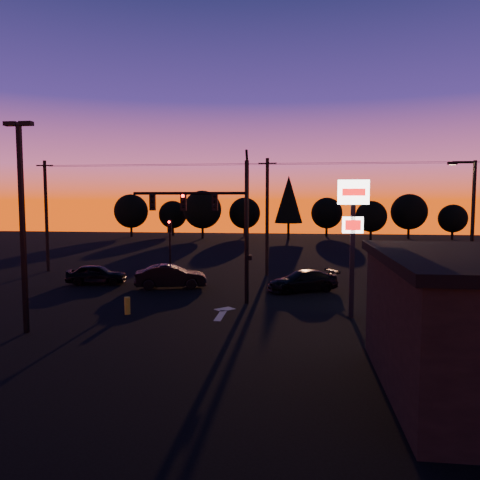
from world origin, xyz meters
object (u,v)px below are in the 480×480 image
object	(u,v)px
parking_lot_light	(22,213)
streetlight	(471,225)
car_right	(302,281)
suv_parked	(447,319)
pylon_sign	(353,219)
secondary_signal	(170,240)
bollard	(127,306)
car_mid	(171,276)
traffic_signal_mast	(218,216)
car_left	(97,274)

from	to	relation	value
parking_lot_light	streetlight	xyz separation A→B (m)	(21.41, 8.50, -0.85)
parking_lot_light	car_right	bearing A→B (deg)	41.84
parking_lot_light	suv_parked	distance (m)	18.79
pylon_sign	streetlight	world-z (taller)	streetlight
car_right	secondary_signal	bearing A→B (deg)	-135.27
pylon_sign	bollard	xyz separation A→B (m)	(-11.28, -0.76, -4.47)
parking_lot_light	car_mid	distance (m)	12.38
secondary_signal	car_mid	distance (m)	4.21
traffic_signal_mast	car_left	xyz separation A→B (m)	(-9.37, 4.73, -4.25)
car_right	car_mid	bearing A→B (deg)	-115.47
traffic_signal_mast	bollard	distance (m)	6.95
traffic_signal_mast	streetlight	distance (m)	14.10
traffic_signal_mast	bollard	xyz separation A→B (m)	(-4.18, -3.26, -4.50)
car_right	suv_parked	world-z (taller)	suv_parked
streetlight	car_left	xyz separation A→B (m)	(-23.38, 3.23, -3.73)
parking_lot_light	secondary_signal	bearing A→B (deg)	80.21
traffic_signal_mast	bollard	size ratio (longest dim) A/B	9.73
suv_parked	car_right	bearing A→B (deg)	107.72
traffic_signal_mast	secondary_signal	bearing A→B (deg)	123.19
traffic_signal_mast	secondary_signal	distance (m)	9.19
bollard	car_right	size ratio (longest dim) A/B	0.19
pylon_sign	streetlight	size ratio (longest dim) A/B	0.85
secondary_signal	car_mid	bearing A→B (deg)	-73.77
suv_parked	traffic_signal_mast	bearing A→B (deg)	138.22
traffic_signal_mast	car_mid	world-z (taller)	traffic_signal_mast
car_left	car_mid	distance (m)	5.54
streetlight	suv_parked	size ratio (longest dim) A/B	1.44
secondary_signal	pylon_sign	size ratio (longest dim) A/B	0.64
traffic_signal_mast	suv_parked	size ratio (longest dim) A/B	1.55
car_mid	car_right	size ratio (longest dim) A/B	1.01
car_left	car_right	distance (m)	14.16
bollard	car_mid	distance (m)	7.26
streetlight	car_left	distance (m)	23.89
car_left	suv_parked	distance (m)	22.56
pylon_sign	secondary_signal	bearing A→B (deg)	140.23
secondary_signal	traffic_signal_mast	bearing A→B (deg)	-56.81
parking_lot_light	streetlight	world-z (taller)	parking_lot_light
streetlight	car_mid	world-z (taller)	streetlight
parking_lot_light	car_right	distance (m)	16.97
secondary_signal	car_mid	size ratio (longest dim) A/B	0.93
bollard	suv_parked	size ratio (longest dim) A/B	0.16
bollard	car_left	xyz separation A→B (m)	(-5.19, 7.99, 0.25)
streetlight	pylon_sign	bearing A→B (deg)	-149.92
car_mid	streetlight	bearing A→B (deg)	-111.52
car_right	suv_parked	size ratio (longest dim) A/B	0.83
pylon_sign	streetlight	xyz separation A→B (m)	(6.91, 4.00, -0.49)
car_left	bollard	bearing A→B (deg)	-156.05
streetlight	suv_parked	world-z (taller)	streetlight
streetlight	car_mid	distance (m)	18.43
bollard	suv_parked	world-z (taller)	suv_parked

